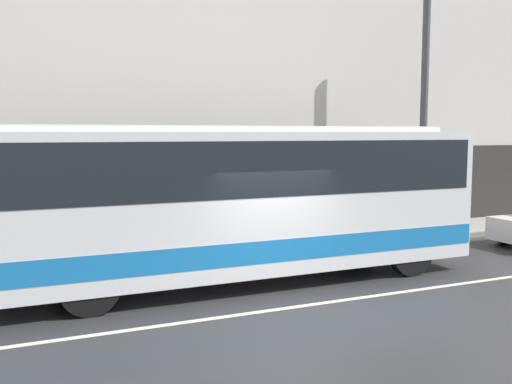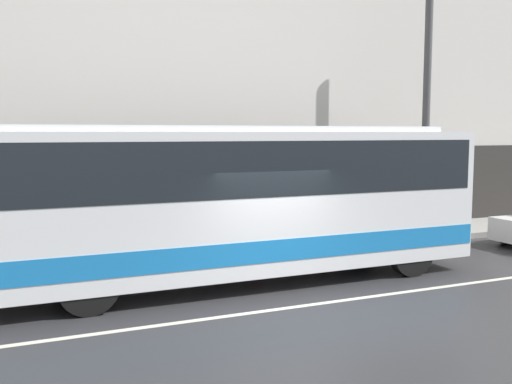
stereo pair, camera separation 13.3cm
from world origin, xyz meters
name	(u,v)px [view 1 (the left image)]	position (x,y,z in m)	size (l,w,h in m)	color
ground_plane	(296,307)	(0.00, 0.00, 0.00)	(60.00, 60.00, 0.00)	#2D2D30
sidewalk	(206,251)	(0.00, 5.19, 0.09)	(60.00, 2.37, 0.17)	gray
building_facade	(188,7)	(0.00, 6.52, 6.75)	(60.00, 0.35, 13.93)	silver
lane_stripe	(296,307)	(0.00, 0.00, 0.00)	(54.00, 0.14, 0.01)	beige
transit_bus	(232,195)	(-0.43, 2.17, 1.91)	(11.13, 2.58, 3.40)	white
utility_pole_near	(424,109)	(6.95, 4.79, 3.99)	(0.23, 0.23, 7.63)	#4C4C4F
pedestrian_waiting	(254,212)	(1.60, 5.57, 1.00)	(0.36, 0.36, 1.76)	maroon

